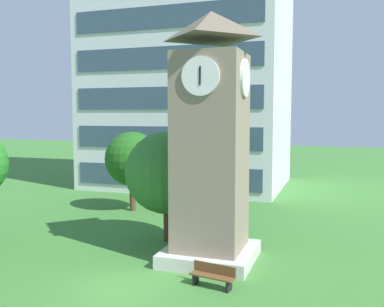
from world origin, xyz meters
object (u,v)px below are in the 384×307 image
(clock_tower, at_px, (211,151))
(park_bench, at_px, (213,275))
(tree_near_tower, at_px, (166,173))
(tree_streetside, at_px, (132,159))

(clock_tower, distance_m, park_bench, 5.50)
(clock_tower, bearing_deg, tree_near_tower, 144.89)
(park_bench, relative_size, tree_streetside, 0.34)
(tree_near_tower, bearing_deg, tree_streetside, 129.34)
(tree_streetside, bearing_deg, tree_near_tower, -50.66)
(park_bench, bearing_deg, clock_tower, 107.99)
(clock_tower, xyz_separation_m, tree_streetside, (-8.01, 8.21, -1.41))
(clock_tower, height_order, tree_streetside, clock_tower)
(clock_tower, bearing_deg, park_bench, -72.01)
(clock_tower, relative_size, tree_streetside, 2.03)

